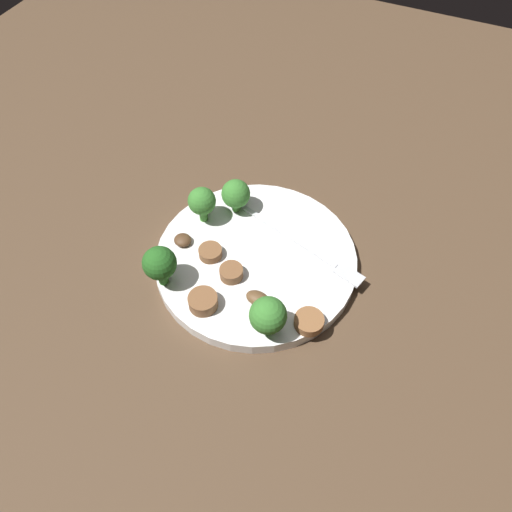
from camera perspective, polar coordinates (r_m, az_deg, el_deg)
ground_plane at (r=0.62m, az=-0.00°, el=-0.87°), size 1.40×1.40×0.00m
plate at (r=0.61m, az=-0.00°, el=-0.44°), size 0.24×0.24×0.02m
fork at (r=0.61m, az=5.96°, el=0.79°), size 0.18×0.06×0.00m
broccoli_floret_0 at (r=0.63m, az=-2.29°, el=6.99°), size 0.04×0.04×0.05m
broccoli_floret_1 at (r=0.52m, az=1.36°, el=-6.74°), size 0.04×0.04×0.05m
broccoli_floret_2 at (r=0.57m, az=-10.81°, el=-0.87°), size 0.04×0.04×0.05m
broccoli_floret_3 at (r=0.62m, az=-6.11°, el=6.10°), size 0.03×0.03×0.05m
sausage_slice_0 at (r=0.56m, az=-6.00°, el=-5.12°), size 0.04×0.04×0.02m
sausage_slice_1 at (r=0.60m, az=-5.17°, el=0.41°), size 0.04×0.04×0.01m
sausage_slice_2 at (r=0.55m, az=6.00°, el=-7.37°), size 0.03×0.03×0.01m
sausage_slice_3 at (r=0.58m, az=-2.81°, el=-1.88°), size 0.04×0.04×0.01m
mushroom_0 at (r=0.62m, az=-8.27°, el=1.80°), size 0.02×0.02×0.01m
mushroom_1 at (r=0.56m, az=0.19°, el=-4.80°), size 0.03×0.02×0.01m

